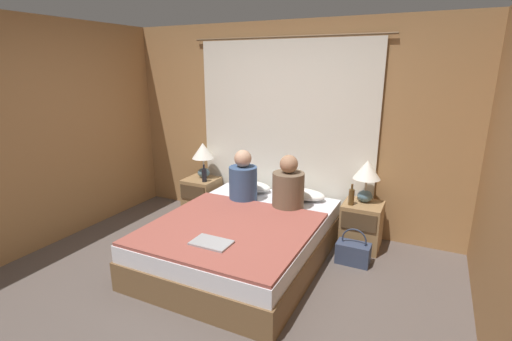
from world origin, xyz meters
name	(u,v)px	position (x,y,z in m)	size (l,w,h in m)	color
ground_plane	(202,298)	(0.00, 0.00, 0.00)	(16.00, 16.00, 0.00)	#564C47
wall_back	(286,127)	(0.00, 1.94, 1.25)	(4.43, 0.06, 2.50)	#A37547
wall_left	(23,139)	(-2.18, 0.00, 1.25)	(0.06, 3.93, 2.50)	#A37547
curtain_panel	(284,135)	(0.00, 1.87, 1.16)	(2.47, 0.02, 2.32)	silver
bed	(243,240)	(0.00, 0.77, 0.22)	(1.59, 2.09, 0.45)	brown
nightstand_left	(202,197)	(-1.07, 1.59, 0.26)	(0.42, 0.42, 0.52)	#937047
nightstand_right	(361,225)	(1.07, 1.59, 0.26)	(0.42, 0.42, 0.52)	#937047
lamp_left	(203,154)	(-1.07, 1.66, 0.84)	(0.30, 0.30, 0.48)	slate
lamp_right	(367,174)	(1.07, 1.66, 0.84)	(0.30, 0.30, 0.48)	slate
pillow_left	(250,186)	(-0.35, 1.63, 0.51)	(0.55, 0.30, 0.12)	white
pillow_right	(302,194)	(0.35, 1.63, 0.51)	(0.55, 0.30, 0.12)	white
blanket_on_bed	(230,228)	(0.00, 0.51, 0.46)	(1.53, 1.50, 0.03)	#994C42
person_left_in_bed	(243,180)	(-0.27, 1.29, 0.70)	(0.33, 0.33, 0.61)	#38517A
person_right_in_bed	(288,187)	(0.30, 1.29, 0.69)	(0.35, 0.35, 0.61)	brown
beer_bottle_on_left_stand	(204,175)	(-0.95, 1.51, 0.61)	(0.07, 0.07, 0.23)	black
beer_bottle_on_right_stand	(351,197)	(0.95, 1.51, 0.62)	(0.06, 0.06, 0.23)	#513819
laptop_on_bed	(211,243)	(0.03, 0.13, 0.49)	(0.35, 0.22, 0.02)	#9EA0A5
handbag_on_floor	(353,252)	(1.07, 1.20, 0.12)	(0.34, 0.19, 0.39)	#333D56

